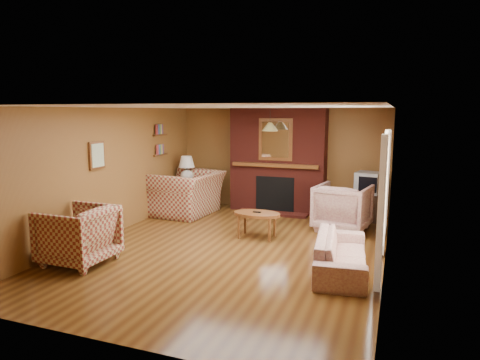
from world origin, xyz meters
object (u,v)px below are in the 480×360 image
at_px(floral_armchair, 343,207).
at_px(side_table, 187,195).
at_px(coffee_table, 257,216).
at_px(tv_stand, 367,207).
at_px(fireplace, 278,161).
at_px(plaid_loveseat, 188,193).
at_px(floral_sofa, 341,253).
at_px(plaid_armchair, 78,235).
at_px(crt_tv, 368,183).
at_px(table_lamp, 187,168).

relative_size(floral_armchair, side_table, 1.55).
relative_size(coffee_table, tv_stand, 1.47).
bearing_deg(fireplace, coffee_table, -84.47).
xyz_separation_m(fireplace, side_table, (-2.10, -0.53, -0.86)).
bearing_deg(floral_armchair, side_table, 1.08).
bearing_deg(plaid_loveseat, floral_sofa, 61.78).
bearing_deg(plaid_loveseat, plaid_armchair, 2.55).
relative_size(side_table, crt_tv, 1.13).
relative_size(plaid_loveseat, crt_tv, 2.59).
relative_size(table_lamp, crt_tv, 1.10).
height_order(side_table, crt_tv, crt_tv).
bearing_deg(side_table, table_lamp, 0.00).
xyz_separation_m(fireplace, floral_armchair, (1.64, -1.13, -0.72)).
xyz_separation_m(coffee_table, table_lamp, (-2.32, 1.69, 0.58)).
height_order(fireplace, tv_stand, fireplace).
xyz_separation_m(floral_armchair, coffee_table, (-1.43, -1.09, -0.04)).
bearing_deg(plaid_armchair, fireplace, 157.26).
bearing_deg(fireplace, plaid_loveseat, -151.82).
relative_size(fireplace, coffee_table, 2.73).
bearing_deg(floral_armchair, tv_stand, -103.10).
bearing_deg(fireplace, tv_stand, -5.15).
distance_m(plaid_loveseat, crt_tv, 4.00).
bearing_deg(coffee_table, plaid_loveseat, 149.23).
relative_size(plaid_armchair, table_lamp, 1.57).
bearing_deg(floral_sofa, tv_stand, -8.67).
distance_m(floral_sofa, coffee_table, 2.05).
bearing_deg(table_lamp, coffee_table, -36.07).
bearing_deg(floral_sofa, coffee_table, 49.66).
bearing_deg(plaid_loveseat, side_table, -147.10).
xyz_separation_m(fireplace, floral_sofa, (1.90, -3.37, -0.92)).
xyz_separation_m(plaid_loveseat, table_lamp, (-0.25, 0.46, 0.52)).
relative_size(floral_sofa, table_lamp, 2.89).
height_order(floral_armchair, side_table, floral_armchair).
xyz_separation_m(fireplace, tv_stand, (2.05, -0.18, -0.88)).
xyz_separation_m(plaid_loveseat, floral_sofa, (3.75, -2.38, -0.22)).
distance_m(plaid_armchair, coffee_table, 3.12).
relative_size(plaid_loveseat, plaid_armchair, 1.51).
height_order(fireplace, plaid_loveseat, fireplace).
distance_m(plaid_loveseat, floral_sofa, 4.45).
distance_m(plaid_armchair, floral_sofa, 4.01).
relative_size(fireplace, tv_stand, 4.02).
bearing_deg(fireplace, side_table, -165.71).
relative_size(fireplace, plaid_loveseat, 1.62).
height_order(floral_sofa, tv_stand, tv_stand).
relative_size(fireplace, plaid_armchair, 2.43).
bearing_deg(table_lamp, tv_stand, 4.82).
xyz_separation_m(plaid_loveseat, tv_stand, (3.90, 0.81, -0.18)).
relative_size(fireplace, crt_tv, 4.19).
height_order(plaid_armchair, side_table, plaid_armchair).
height_order(floral_armchair, tv_stand, floral_armchair).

